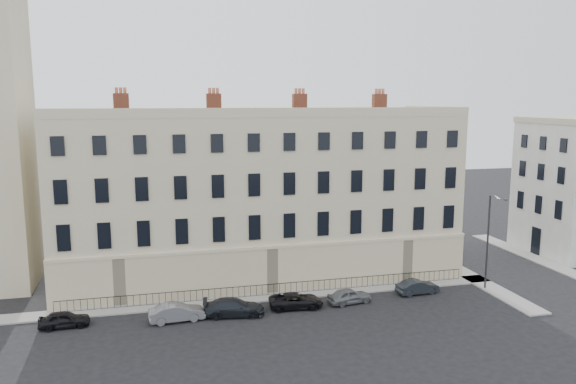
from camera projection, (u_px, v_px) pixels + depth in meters
name	position (u px, v px, depth m)	size (l,w,h in m)	color
ground	(363.00, 312.00, 43.93)	(160.00, 160.00, 0.00)	black
terrace	(259.00, 196.00, 52.75)	(36.22, 12.22, 17.00)	beige
pavement_terrace	(228.00, 300.00, 46.33)	(48.00, 2.00, 0.12)	gray
pavement_east_return	(458.00, 270.00, 54.67)	(2.00, 24.00, 0.12)	gray
pavement_adjacent	(533.00, 257.00, 58.96)	(2.00, 20.00, 0.12)	gray
railings	(274.00, 289.00, 47.58)	(35.00, 0.04, 0.96)	black
car_a	(64.00, 319.00, 40.93)	(1.44, 3.58, 1.22)	black
car_b	(177.00, 312.00, 42.08)	(1.44, 4.14, 1.36)	slate
car_c	(234.00, 307.00, 43.13)	(1.91, 4.69, 1.36)	black
car_d	(296.00, 301.00, 44.77)	(2.01, 4.35, 1.21)	black
car_e	(349.00, 296.00, 45.80)	(1.47, 3.66, 1.25)	slate
car_f	(417.00, 287.00, 48.03)	(1.30, 3.72, 1.23)	black
streetlamp	(489.00, 238.00, 48.51)	(0.78, 1.73, 8.36)	#2C2C31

